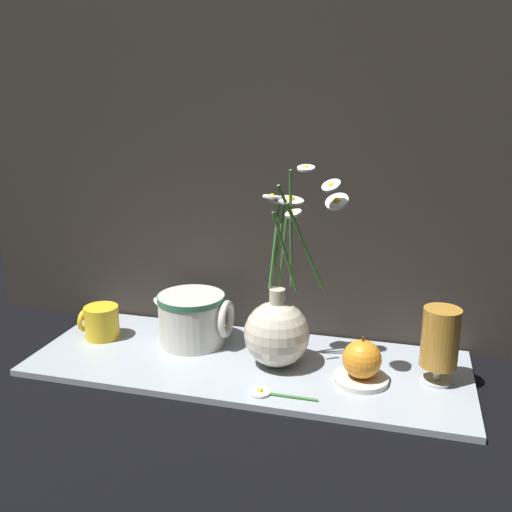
% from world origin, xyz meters
% --- Properties ---
extents(ground_plane, '(6.00, 6.00, 0.00)m').
position_xyz_m(ground_plane, '(0.00, 0.00, 0.00)').
color(ground_plane, black).
extents(shelf, '(0.83, 0.31, 0.01)m').
position_xyz_m(shelf, '(0.00, 0.00, 0.01)').
color(shelf, '#9EA8B2').
rests_on(shelf, ground_plane).
extents(backdrop_wall, '(1.33, 0.02, 1.10)m').
position_xyz_m(backdrop_wall, '(0.00, 0.17, 0.55)').
color(backdrop_wall, '#2D2823').
rests_on(backdrop_wall, ground_plane).
extents(vase_with_flowers, '(0.19, 0.15, 0.38)m').
position_xyz_m(vase_with_flowers, '(0.06, 0.00, 0.08)').
color(vase_with_flowers, beige).
rests_on(vase_with_flowers, shelf).
extents(yellow_mug, '(0.08, 0.07, 0.07)m').
position_xyz_m(yellow_mug, '(-0.33, 0.02, 0.05)').
color(yellow_mug, yellow).
rests_on(yellow_mug, shelf).
extents(ceramic_pitcher, '(0.16, 0.14, 0.12)m').
position_xyz_m(ceramic_pitcher, '(-0.13, 0.05, 0.07)').
color(ceramic_pitcher, beige).
rests_on(ceramic_pitcher, shelf).
extents(tea_glass, '(0.07, 0.07, 0.14)m').
position_xyz_m(tea_glass, '(0.35, 0.01, 0.09)').
color(tea_glass, silver).
rests_on(tea_glass, shelf).
extents(saucer_plate, '(0.10, 0.10, 0.01)m').
position_xyz_m(saucer_plate, '(0.22, -0.03, 0.02)').
color(saucer_plate, silver).
rests_on(saucer_plate, shelf).
extents(orange_fruit, '(0.07, 0.07, 0.08)m').
position_xyz_m(orange_fruit, '(0.22, -0.03, 0.06)').
color(orange_fruit, orange).
rests_on(orange_fruit, saucer_plate).
extents(loose_daisy, '(0.12, 0.04, 0.01)m').
position_xyz_m(loose_daisy, '(0.07, -0.12, 0.02)').
color(loose_daisy, '#3D7A33').
rests_on(loose_daisy, shelf).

